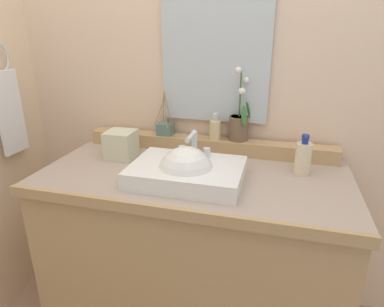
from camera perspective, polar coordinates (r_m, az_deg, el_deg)
name	(u,v)px	position (r m, az deg, el deg)	size (l,w,h in m)	color
wall_back	(217,43)	(1.74, 4.25, 18.41)	(2.85, 0.20, 2.71)	beige
vanity_cabinet	(194,252)	(1.65, 0.33, -16.57)	(1.32, 0.66, 0.85)	tan
back_ledge	(208,145)	(1.67, 2.72, 1.52)	(1.24, 0.09, 0.07)	tan
sink_basin	(187,173)	(1.34, -0.94, -3.37)	(0.45, 0.32, 0.26)	white
potted_plant	(239,123)	(1.62, 8.06, 5.14)	(0.11, 0.12, 0.35)	brown
soap_dispenser	(215,129)	(1.62, 3.99, 4.15)	(0.05, 0.06, 0.13)	#DAC187
reed_diffuser	(165,128)	(1.71, -4.62, 4.34)	(0.09, 0.10, 0.23)	slate
lotion_bottle	(303,158)	(1.47, 18.54, -0.70)	(0.07, 0.07, 0.17)	beige
tissue_box	(121,144)	(1.61, -12.07, 1.53)	(0.13, 0.13, 0.13)	beige
mirror	(215,55)	(1.63, 4.00, 16.53)	(0.52, 0.02, 0.63)	silver
hand_towel	(10,113)	(1.92, -28.77, 6.15)	(0.02, 0.15, 0.42)	white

